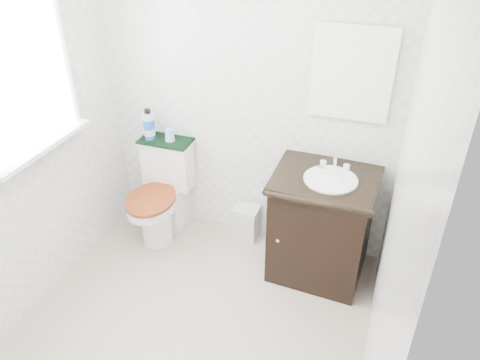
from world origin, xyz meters
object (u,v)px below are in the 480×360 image
Objects in this scene: cup at (170,135)px; mouthwash_bottle at (149,125)px; toilet at (163,196)px; vanity at (322,224)px; trash_bin at (246,222)px.

mouthwash_bottle is at bearing -173.48° from cup.
vanity reaches higher than toilet.
vanity is at bearing -8.46° from cup.
vanity reaches higher than cup.
vanity is 0.72m from trash_bin.
mouthwash_bottle is at bearing 140.24° from toilet.
cup is at bearing 6.52° from mouthwash_bottle.
trash_bin is 1.19× the size of mouthwash_bottle.
toilet is 1.30m from vanity.
toilet is 8.03× the size of cup.
cup is (-0.63, -0.01, 0.69)m from trash_bin.
cup is (-1.26, 0.19, 0.41)m from vanity.
cup is (0.04, 0.12, 0.50)m from toilet.
trash_bin is at bearing 0.88° from cup.
vanity is at bearing -6.76° from mouthwash_bottle.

